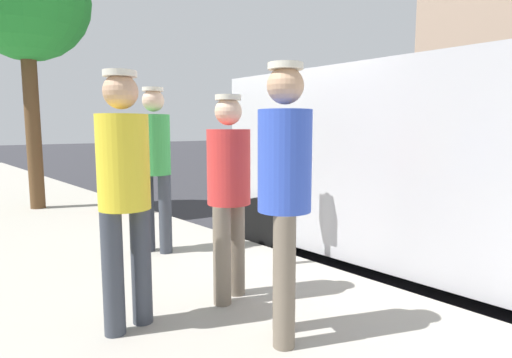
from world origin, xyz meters
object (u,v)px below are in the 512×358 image
(pedestrian_in_blue, at_px, (284,185))
(pedestrian_in_red, at_px, (229,185))
(pedestrian_in_green, at_px, (155,159))
(pedestrian_in_yellow, at_px, (124,184))
(fire_hydrant, at_px, (120,187))
(parking_meter_near, at_px, (279,163))
(parked_van, at_px, (470,165))

(pedestrian_in_blue, bearing_deg, pedestrian_in_red, -99.12)
(pedestrian_in_green, xyz_separation_m, pedestrian_in_red, (0.17, 1.55, -0.12))
(pedestrian_in_red, distance_m, pedestrian_in_yellow, 0.83)
(pedestrian_in_green, distance_m, pedestrian_in_red, 1.57)
(pedestrian_in_yellow, distance_m, fire_hydrant, 4.28)
(pedestrian_in_green, xyz_separation_m, fire_hydrant, (-0.61, -2.43, -0.63))
(parking_meter_near, distance_m, pedestrian_in_green, 1.40)
(pedestrian_in_green, height_order, fire_hydrant, pedestrian_in_green)
(parking_meter_near, xyz_separation_m, pedestrian_in_red, (0.88, 0.34, -0.10))
(pedestrian_in_blue, height_order, parked_van, parked_van)
(pedestrian_in_green, distance_m, pedestrian_in_blue, 2.30)
(pedestrian_in_red, height_order, pedestrian_in_blue, pedestrian_in_blue)
(pedestrian_in_red, xyz_separation_m, fire_hydrant, (-0.78, -3.99, -0.51))
(pedestrian_in_red, height_order, pedestrian_in_yellow, pedestrian_in_yellow)
(parking_meter_near, bearing_deg, fire_hydrant, -88.43)
(pedestrian_in_blue, xyz_separation_m, parked_van, (-2.50, 0.13, -0.02))
(pedestrian_in_yellow, bearing_deg, pedestrian_in_red, 175.69)
(pedestrian_in_blue, bearing_deg, fire_hydrant, -100.76)
(pedestrian_in_green, height_order, parked_van, parked_van)
(parking_meter_near, xyz_separation_m, pedestrian_in_blue, (1.00, 1.07, -0.01))
(pedestrian_in_blue, bearing_deg, pedestrian_in_green, -97.22)
(parked_van, xyz_separation_m, fire_hydrant, (1.60, -4.85, -0.59))
(parking_meter_near, bearing_deg, parked_van, 141.28)
(pedestrian_in_blue, bearing_deg, parking_meter_near, -132.91)
(pedestrian_in_yellow, xyz_separation_m, fire_hydrant, (-1.60, -3.92, -0.58))
(pedestrian_in_red, bearing_deg, pedestrian_in_green, -96.32)
(parking_meter_near, xyz_separation_m, pedestrian_in_yellow, (1.70, 0.28, -0.03))
(pedestrian_in_green, distance_m, fire_hydrant, 2.59)
(pedestrian_in_green, xyz_separation_m, pedestrian_in_blue, (0.29, 2.28, -0.03))
(parked_van, height_order, fire_hydrant, parked_van)
(pedestrian_in_green, distance_m, pedestrian_in_yellow, 1.79)
(fire_hydrant, bearing_deg, parked_van, 108.26)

